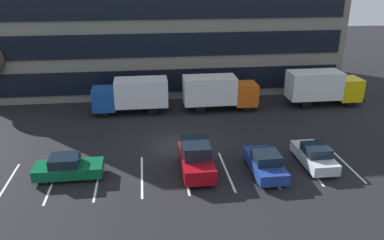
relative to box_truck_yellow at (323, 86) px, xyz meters
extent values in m
plane|color=black|center=(-14.84, -7.58, -1.91)|extent=(120.00, 120.00, 0.00)
cube|color=slate|center=(-14.84, 10.42, 5.29)|extent=(37.05, 13.53, 14.40)
cube|color=black|center=(-14.84, 3.60, 0.07)|extent=(35.57, 0.16, 2.30)
cube|color=black|center=(-14.84, 3.60, 3.67)|extent=(35.57, 0.16, 2.30)
cube|color=black|center=(-14.84, 3.60, 7.27)|extent=(35.57, 0.16, 2.30)
cube|color=silver|center=(-26.04, -12.00, -1.91)|extent=(0.14, 5.40, 0.01)
cube|color=silver|center=(-23.24, -12.00, -1.91)|extent=(0.14, 5.40, 0.01)
cube|color=silver|center=(-20.44, -12.00, -1.91)|extent=(0.14, 5.40, 0.01)
cube|color=silver|center=(-17.64, -12.00, -1.91)|extent=(0.14, 5.40, 0.01)
cube|color=silver|center=(-14.84, -12.00, -1.91)|extent=(0.14, 5.40, 0.01)
cube|color=silver|center=(-12.04, -12.00, -1.91)|extent=(0.14, 5.40, 0.01)
cube|color=silver|center=(-9.24, -12.00, -1.91)|extent=(0.14, 5.40, 0.01)
cube|color=silver|center=(-6.44, -12.00, -1.91)|extent=(0.14, 5.40, 0.01)
cube|color=silver|center=(-3.64, -12.00, -1.91)|extent=(0.14, 5.40, 0.01)
cube|color=yellow|center=(2.66, 0.00, -0.36)|extent=(2.13, 2.33, 2.13)
cube|color=black|center=(3.71, 0.00, 0.07)|extent=(0.06, 1.95, 0.94)
cube|color=white|center=(-0.93, 0.00, 0.17)|extent=(5.04, 2.42, 2.62)
cube|color=black|center=(3.77, 0.00, -1.28)|extent=(0.19, 2.33, 0.39)
cylinder|color=black|center=(2.66, 1.00, -1.42)|extent=(0.97, 0.29, 0.97)
cylinder|color=black|center=(2.66, -1.00, -1.42)|extent=(0.97, 0.29, 0.97)
cylinder|color=black|center=(-1.93, 1.00, -1.42)|extent=(0.97, 0.29, 0.97)
cylinder|color=black|center=(-1.93, -1.00, -1.42)|extent=(0.97, 0.29, 0.97)
cube|color=#194799|center=(-20.97, 0.00, -0.44)|extent=(2.03, 2.21, 2.03)
cube|color=black|center=(-21.96, 0.00, -0.03)|extent=(0.06, 1.86, 0.89)
cube|color=white|center=(-17.56, 0.00, 0.07)|extent=(4.79, 2.30, 2.49)
cube|color=black|center=(-22.03, 0.00, -1.31)|extent=(0.18, 2.21, 0.37)
cylinder|color=black|center=(-20.97, -0.95, -1.45)|extent=(0.92, 0.28, 0.92)
cylinder|color=black|center=(-20.97, 0.94, -1.45)|extent=(0.92, 0.28, 0.92)
cylinder|color=black|center=(-16.60, -0.95, -1.45)|extent=(0.92, 0.28, 0.92)
cylinder|color=black|center=(-16.60, 0.94, -1.45)|extent=(0.92, 0.28, 0.92)
cube|color=#D85914|center=(-7.77, -0.14, -0.41)|extent=(2.05, 2.24, 2.05)
cube|color=black|center=(-6.76, -0.14, 0.00)|extent=(0.06, 1.88, 0.90)
cube|color=white|center=(-11.22, -0.14, 0.10)|extent=(4.86, 2.33, 2.52)
cube|color=black|center=(-6.69, -0.14, -1.30)|extent=(0.19, 2.24, 0.37)
cylinder|color=black|center=(-7.77, 0.82, -1.44)|extent=(0.93, 0.28, 0.93)
cylinder|color=black|center=(-7.77, -1.10, -1.44)|extent=(0.93, 0.28, 0.93)
cylinder|color=black|center=(-12.19, 0.82, -1.44)|extent=(0.93, 0.28, 0.93)
cylinder|color=black|center=(-12.19, -1.10, -1.44)|extent=(0.93, 0.28, 0.93)
cube|color=silver|center=(-5.96, -11.89, -1.32)|extent=(1.79, 4.28, 0.70)
cube|color=black|center=(-5.96, -12.10, -0.68)|extent=(1.58, 1.80, 0.60)
cylinder|color=black|center=(-6.74, -10.52, -1.61)|extent=(0.22, 0.60, 0.60)
cylinder|color=black|center=(-5.18, -10.52, -1.61)|extent=(0.22, 0.60, 0.60)
cylinder|color=black|center=(-6.74, -13.26, -1.61)|extent=(0.22, 0.60, 0.60)
cylinder|color=black|center=(-5.18, -13.26, -1.61)|extent=(0.22, 0.60, 0.60)
cube|color=#0C5933|center=(-22.25, -11.59, -1.32)|extent=(4.28, 1.79, 0.70)
cube|color=black|center=(-22.46, -11.59, -0.67)|extent=(1.80, 1.58, 0.60)
cylinder|color=black|center=(-20.88, -10.81, -1.61)|extent=(0.60, 0.22, 0.60)
cylinder|color=black|center=(-20.88, -12.36, -1.61)|extent=(0.60, 0.22, 0.60)
cylinder|color=black|center=(-23.62, -10.81, -1.61)|extent=(0.60, 0.22, 0.60)
cylinder|color=black|center=(-23.62, -12.36, -1.61)|extent=(0.60, 0.22, 0.60)
cube|color=navy|center=(-9.63, -12.55, -1.30)|extent=(1.85, 4.42, 0.72)
cube|color=black|center=(-9.63, -12.77, -0.63)|extent=(1.63, 1.86, 0.62)
cylinder|color=black|center=(-10.43, -11.13, -1.60)|extent=(0.23, 0.62, 0.62)
cylinder|color=black|center=(-8.82, -11.13, -1.60)|extent=(0.23, 0.62, 0.62)
cylinder|color=black|center=(-10.43, -13.96, -1.60)|extent=(0.23, 0.62, 0.62)
cylinder|color=black|center=(-8.82, -13.96, -1.60)|extent=(0.23, 0.62, 0.62)
cube|color=maroon|center=(-14.08, -11.89, -1.15)|extent=(1.97, 4.64, 0.96)
cube|color=black|center=(-14.08, -11.66, -0.24)|extent=(1.73, 2.55, 0.86)
cylinder|color=black|center=(-13.22, -13.38, -1.57)|extent=(0.22, 0.69, 0.69)
cylinder|color=black|center=(-14.94, -13.38, -1.57)|extent=(0.22, 0.69, 0.69)
cylinder|color=black|center=(-13.22, -10.41, -1.57)|extent=(0.22, 0.69, 0.69)
cylinder|color=black|center=(-14.94, -10.41, -1.57)|extent=(0.22, 0.69, 0.69)
camera|label=1|loc=(-17.13, -34.13, 10.66)|focal=35.99mm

